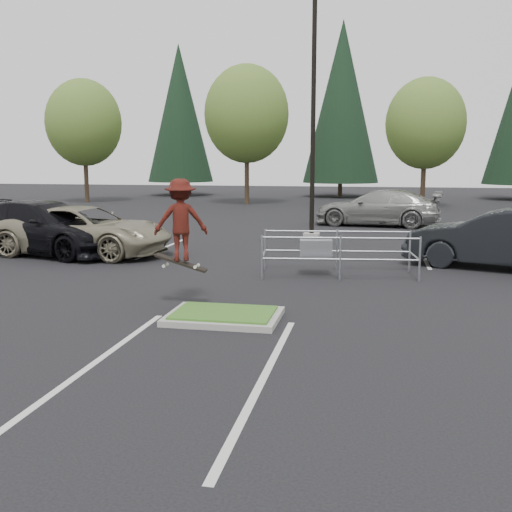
% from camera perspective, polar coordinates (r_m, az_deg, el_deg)
% --- Properties ---
extents(ground, '(120.00, 120.00, 0.00)m').
position_cam_1_polar(ground, '(11.94, -3.07, -6.05)').
color(ground, black).
rests_on(ground, ground).
extents(grass_median, '(2.20, 1.60, 0.16)m').
position_cam_1_polar(grass_median, '(11.92, -3.07, -5.69)').
color(grass_median, gray).
rests_on(grass_median, ground).
extents(stall_lines, '(22.62, 17.60, 0.01)m').
position_cam_1_polar(stall_lines, '(17.97, -2.56, -0.86)').
color(stall_lines, silver).
rests_on(stall_lines, ground).
extents(light_pole, '(0.70, 0.60, 10.12)m').
position_cam_1_polar(light_pole, '(23.33, 5.46, 12.64)').
color(light_pole, gray).
rests_on(light_pole, ground).
extents(decid_a, '(5.44, 5.44, 8.91)m').
position_cam_1_polar(decid_a, '(46.24, -16.06, 11.87)').
color(decid_a, '#38281C').
rests_on(decid_a, ground).
extents(decid_b, '(5.89, 5.89, 9.64)m').
position_cam_1_polar(decid_b, '(42.73, -0.89, 13.08)').
color(decid_b, '#38281C').
rests_on(decid_b, ground).
extents(decid_c, '(5.12, 5.12, 8.38)m').
position_cam_1_polar(decid_c, '(41.18, 15.82, 11.79)').
color(decid_c, '#38281C').
rests_on(decid_c, ground).
extents(conif_a, '(5.72, 5.72, 13.00)m').
position_cam_1_polar(conif_a, '(54.01, -7.29, 13.32)').
color(conif_a, '#38281C').
rests_on(conif_a, ground).
extents(conif_b, '(6.38, 6.38, 14.50)m').
position_cam_1_polar(conif_b, '(51.96, 8.18, 14.30)').
color(conif_b, '#38281C').
rests_on(conif_b, ground).
extents(cart_corral, '(4.29, 1.98, 1.17)m').
position_cam_1_polar(cart_corral, '(16.40, 6.23, 0.72)').
color(cart_corral, '#999BA1').
rests_on(cart_corral, ground).
extents(skateboarder, '(1.28, 0.98, 2.00)m').
position_cam_1_polar(skateboarder, '(12.89, -7.24, 3.37)').
color(skateboarder, black).
rests_on(skateboarder, ground).
extents(car_l_tan, '(6.03, 3.19, 1.61)m').
position_cam_1_polar(car_l_tan, '(20.56, -16.01, 2.32)').
color(car_l_tan, gray).
rests_on(car_l_tan, ground).
extents(car_l_black, '(6.55, 3.98, 1.77)m').
position_cam_1_polar(car_l_black, '(21.28, -19.62, 2.58)').
color(car_l_black, black).
rests_on(car_l_black, ground).
extents(car_r_charc, '(5.61, 3.44, 1.75)m').
position_cam_1_polar(car_r_charc, '(18.67, 22.33, 1.53)').
color(car_r_charc, black).
rests_on(car_r_charc, ground).
extents(car_far_silver, '(6.17, 3.17, 1.71)m').
position_cam_1_polar(car_far_silver, '(29.26, 11.60, 4.53)').
color(car_far_silver, gray).
rests_on(car_far_silver, ground).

